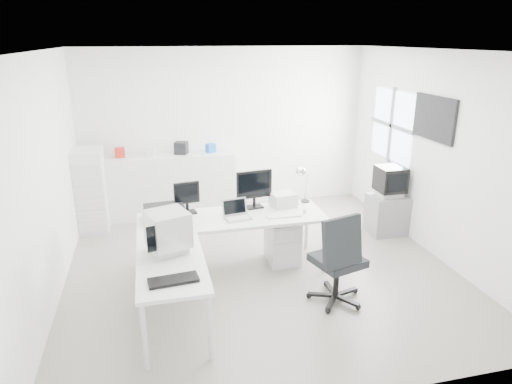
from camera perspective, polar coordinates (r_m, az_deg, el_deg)
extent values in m
cube|color=#B2ADA0|center=(6.25, 0.43, -9.29)|extent=(5.00, 5.00, 0.01)
cube|color=white|center=(5.52, 0.51, 17.30)|extent=(5.00, 5.00, 0.01)
cube|color=white|center=(8.11, -3.83, 7.79)|extent=(5.00, 0.02, 2.80)
cube|color=white|center=(5.69, -24.77, 1.28)|extent=(0.02, 5.00, 2.80)
cube|color=white|center=(6.76, 21.56, 4.27)|extent=(0.02, 5.00, 2.80)
cube|color=silver|center=(6.28, 3.33, -6.15)|extent=(0.40, 0.50, 0.60)
cube|color=black|center=(5.88, -11.35, -2.58)|extent=(0.52, 0.42, 0.18)
cube|color=silver|center=(5.91, 3.51, -2.95)|extent=(0.45, 0.14, 0.02)
sphere|color=silver|center=(6.03, 6.10, -2.35)|extent=(0.06, 0.06, 0.06)
cube|color=silver|center=(6.24, 3.42, -0.94)|extent=(0.37, 0.33, 0.18)
cube|color=black|center=(4.46, -10.29, -10.78)|extent=(0.49, 0.24, 0.03)
cube|color=slate|center=(7.45, 16.04, -2.68)|extent=(0.57, 0.46, 0.62)
cube|color=silver|center=(7.97, -10.53, 0.90)|extent=(2.14, 0.54, 1.07)
cube|color=#AD2218|center=(7.82, -16.67, 4.74)|extent=(0.17, 0.15, 0.16)
cube|color=silver|center=(7.80, -13.00, 4.99)|extent=(0.18, 0.16, 0.15)
cube|color=black|center=(7.81, -9.34, 5.46)|extent=(0.26, 0.25, 0.21)
cube|color=#1953B2|center=(7.87, -5.68, 5.49)|extent=(0.18, 0.17, 0.14)
cylinder|color=silver|center=(7.87, -18.86, 4.85)|extent=(0.07, 0.07, 0.22)
cube|color=silver|center=(7.64, -19.96, 0.21)|extent=(0.46, 0.55, 1.31)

